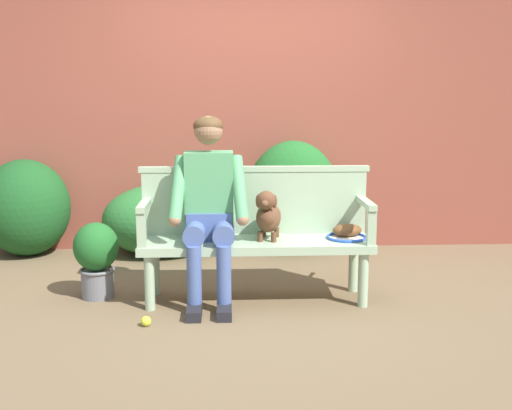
{
  "coord_description": "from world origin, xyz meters",
  "views": [
    {
      "loc": [
        -0.21,
        -4.39,
        1.5
      ],
      "look_at": [
        0.0,
        0.0,
        0.7
      ],
      "focal_mm": 44.69,
      "sensor_mm": 36.0,
      "label": 1
    }
  ],
  "objects": [
    {
      "name": "person_seated",
      "position": [
        -0.33,
        -0.01,
        0.72
      ],
      "size": [
        0.56,
        0.63,
        1.32
      ],
      "color": "black",
      "rests_on": "ground"
    },
    {
      "name": "hedge_bush_mid_right",
      "position": [
        -0.8,
        1.32,
        0.32
      ],
      "size": [
        1.06,
        0.79,
        0.65
      ],
      "primitive_type": "ellipsoid",
      "color": "#286B2D",
      "rests_on": "ground"
    },
    {
      "name": "tennis_ball",
      "position": [
        -0.73,
        -0.48,
        0.03
      ],
      "size": [
        0.07,
        0.07,
        0.07
      ],
      "primitive_type": "sphere",
      "color": "#CCDB33",
      "rests_on": "ground"
    },
    {
      "name": "baseball_glove",
      "position": [
        0.67,
        0.07,
        0.49
      ],
      "size": [
        0.26,
        0.23,
        0.09
      ],
      "primitive_type": "ellipsoid",
      "rotation": [
        0.0,
        0.0,
        0.31
      ],
      "color": "brown",
      "rests_on": "garden_bench"
    },
    {
      "name": "garden_bench",
      "position": [
        0.0,
        0.0,
        0.38
      ],
      "size": [
        1.64,
        0.47,
        0.45
      ],
      "color": "#9EB793",
      "rests_on": "ground"
    },
    {
      "name": "bench_armrest_right_end",
      "position": [
        0.78,
        -0.08,
        0.65
      ],
      "size": [
        0.06,
        0.47,
        0.28
      ],
      "color": "#9EB793",
      "rests_on": "garden_bench"
    },
    {
      "name": "bench_armrest_left_end",
      "position": [
        -0.78,
        -0.08,
        0.65
      ],
      "size": [
        0.06,
        0.47,
        0.28
      ],
      "color": "#9EB793",
      "rests_on": "garden_bench"
    },
    {
      "name": "ground_plane",
      "position": [
        0.0,
        0.0,
        0.0
      ],
      "size": [
        40.0,
        40.0,
        0.0
      ],
      "primitive_type": "plane",
      "color": "brown"
    },
    {
      "name": "dog_on_bench",
      "position": [
        0.08,
        -0.02,
        0.63
      ],
      "size": [
        0.22,
        0.37,
        0.37
      ],
      "color": "brown",
      "rests_on": "garden_bench"
    },
    {
      "name": "brick_garden_fence",
      "position": [
        0.0,
        1.72,
        1.33
      ],
      "size": [
        8.0,
        0.3,
        2.66
      ],
      "primitive_type": "cube",
      "color": "brown",
      "rests_on": "ground"
    },
    {
      "name": "bench_backrest",
      "position": [
        0.0,
        0.2,
        0.7
      ],
      "size": [
        1.68,
        0.06,
        0.5
      ],
      "color": "#9EB793",
      "rests_on": "garden_bench"
    },
    {
      "name": "tennis_racket",
      "position": [
        0.66,
        0.03,
        0.46
      ],
      "size": [
        0.38,
        0.58,
        0.03
      ],
      "color": "blue",
      "rests_on": "garden_bench"
    },
    {
      "name": "hedge_bush_far_left",
      "position": [
        -2.03,
        1.38,
        0.44
      ],
      "size": [
        0.8,
        0.77,
        0.88
      ],
      "primitive_type": "ellipsoid",
      "color": "#194C1E",
      "rests_on": "ground"
    },
    {
      "name": "potted_plant",
      "position": [
        -1.15,
        0.12,
        0.31
      ],
      "size": [
        0.32,
        0.32,
        0.56
      ],
      "color": "slate",
      "rests_on": "ground"
    },
    {
      "name": "hedge_bush_far_right",
      "position": [
        0.4,
        1.37,
        0.52
      ],
      "size": [
        0.86,
        0.65,
        1.04
      ],
      "primitive_type": "ellipsoid",
      "color": "#1E5B23",
      "rests_on": "ground"
    }
  ]
}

